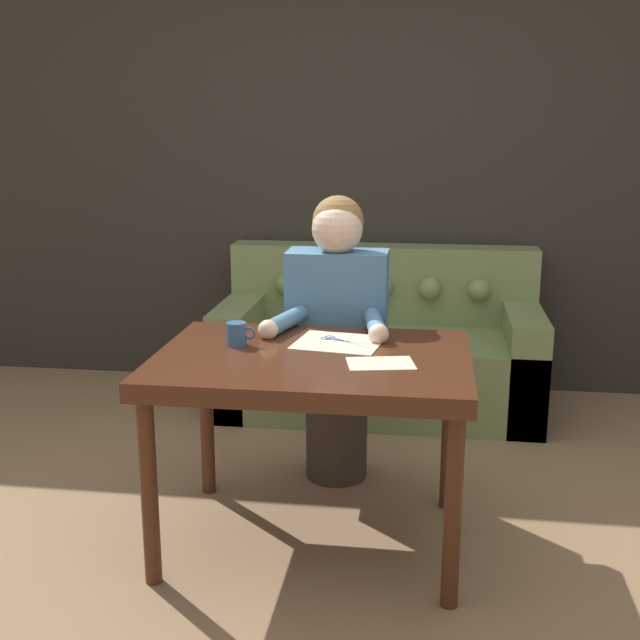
{
  "coord_description": "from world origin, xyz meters",
  "views": [
    {
      "loc": [
        0.47,
        -2.74,
        1.6
      ],
      "look_at": [
        0.06,
        0.19,
        0.86
      ],
      "focal_mm": 45.0,
      "sensor_mm": 36.0,
      "label": 1
    }
  ],
  "objects_px": {
    "dining_table": "(313,376)",
    "scissors": "(338,340)",
    "person": "(337,336)",
    "mug": "(237,334)",
    "couch": "(379,352)"
  },
  "relations": [
    {
      "from": "dining_table",
      "to": "scissors",
      "type": "distance_m",
      "value": 0.23
    },
    {
      "from": "person",
      "to": "scissors",
      "type": "xyz_separation_m",
      "value": [
        0.05,
        -0.4,
        0.09
      ]
    },
    {
      "from": "person",
      "to": "mug",
      "type": "bearing_deg",
      "value": -122.31
    },
    {
      "from": "couch",
      "to": "person",
      "type": "bearing_deg",
      "value": -97.09
    },
    {
      "from": "couch",
      "to": "scissors",
      "type": "bearing_deg",
      "value": -92.95
    },
    {
      "from": "couch",
      "to": "scissors",
      "type": "relative_size",
      "value": 7.98
    },
    {
      "from": "dining_table",
      "to": "couch",
      "type": "height_order",
      "value": "couch"
    },
    {
      "from": "scissors",
      "to": "mug",
      "type": "bearing_deg",
      "value": -163.0
    },
    {
      "from": "mug",
      "to": "dining_table",
      "type": "bearing_deg",
      "value": -15.15
    },
    {
      "from": "dining_table",
      "to": "mug",
      "type": "height_order",
      "value": "mug"
    },
    {
      "from": "mug",
      "to": "person",
      "type": "bearing_deg",
      "value": 57.69
    },
    {
      "from": "couch",
      "to": "person",
      "type": "relative_size",
      "value": 1.38
    },
    {
      "from": "person",
      "to": "mug",
      "type": "relative_size",
      "value": 11.4
    },
    {
      "from": "dining_table",
      "to": "couch",
      "type": "relative_size",
      "value": 0.65
    },
    {
      "from": "dining_table",
      "to": "scissors",
      "type": "relative_size",
      "value": 5.19
    }
  ]
}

